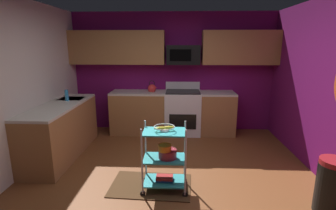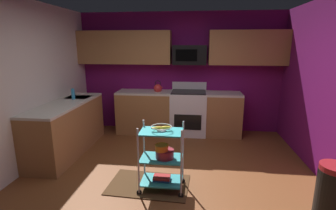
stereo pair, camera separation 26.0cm
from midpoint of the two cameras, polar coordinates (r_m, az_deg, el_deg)
The scene contains 16 objects.
floor at distance 3.81m, azimuth 1.80°, elevation -17.12°, with size 4.40×4.80×0.04m, color brown.
wall_back at distance 5.74m, azimuth 3.96°, elevation 7.24°, with size 4.52×0.06×2.60m, color #6B1156.
wall_left at distance 4.16m, azimuth -30.38°, elevation 3.05°, with size 0.06×4.80×2.60m, color silver.
counter_run at distance 5.17m, azimuth -5.64°, elevation -2.96°, with size 3.53×2.52×0.92m.
oven_range at distance 5.57m, azimuth 5.92°, elevation -1.62°, with size 0.76×0.65×1.10m.
upper_cabinets at distance 5.52m, azimuth 3.43°, elevation 12.72°, with size 4.40×0.33×0.70m.
microwave at distance 5.48m, azimuth 6.24°, elevation 11.10°, with size 0.70×0.39×0.40m.
rolling_cart at distance 3.43m, azimuth 0.77°, elevation -11.84°, with size 0.62×0.38×0.91m.
fruit_bowl at distance 3.27m, azimuth 0.80°, elevation -5.12°, with size 0.27×0.27×0.07m.
mixing_bowl_large at distance 3.40m, azimuth 1.48°, elevation -10.86°, with size 0.25×0.25×0.11m.
mixing_bowl_small at distance 3.33m, azimuth 0.84°, elevation -9.51°, with size 0.18×0.18×0.08m.
book_stack at distance 3.57m, azimuth 0.76°, elevation -16.11°, with size 0.23×0.16×0.06m.
kettle at distance 5.50m, azimuth -0.91°, elevation 3.80°, with size 0.21×0.18×0.26m.
dish_soap_bottle at distance 5.00m, azimuth -19.12°, elevation 2.35°, with size 0.06×0.06×0.20m, color #2D8CBF.
trash_can at distance 3.53m, azimuth 34.81°, elevation -15.96°, with size 0.34×0.42×0.66m.
floor_rug at distance 3.73m, azimuth -2.24°, elevation -17.40°, with size 1.10×0.70×0.01m, color #472D19.
Camera 2 is at (0.39, -3.26, 1.92)m, focal length 27.20 mm.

